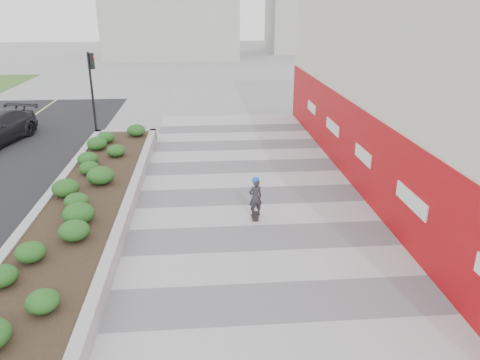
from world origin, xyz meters
name	(u,v)px	position (x,y,z in m)	size (l,w,h in m)	color
ground	(294,357)	(0.00, 0.00, 0.00)	(160.00, 160.00, 0.00)	gray
walkway	(272,274)	(0.00, 3.00, 0.01)	(8.00, 36.00, 0.01)	#A8A8AD
building	(443,79)	(6.98, 8.98, 3.98)	(6.04, 24.08, 8.00)	beige
planter	(86,204)	(-5.50, 7.00, 0.42)	(3.00, 18.00, 0.90)	#9E9EA0
traffic_signal_near	(92,81)	(-7.23, 17.50, 2.76)	(0.33, 0.28, 4.20)	black
manhole_cover	(291,273)	(0.50, 3.00, 0.00)	(0.44, 0.44, 0.01)	#595654
skateboarder	(255,197)	(-0.05, 6.39, 0.72)	(0.53, 0.74, 1.41)	beige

